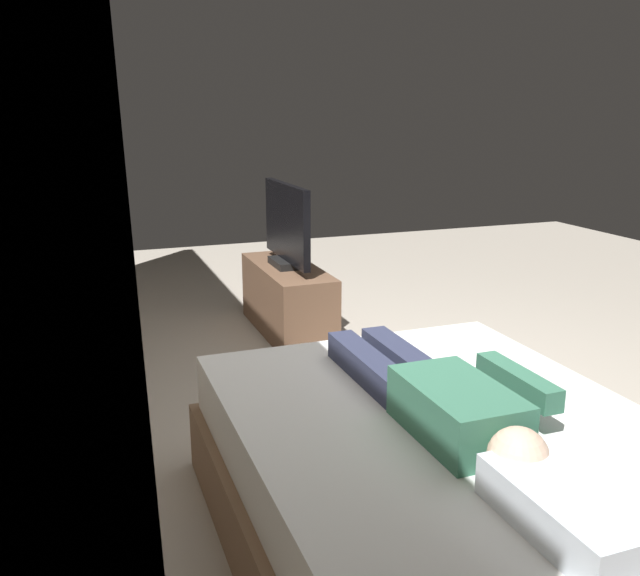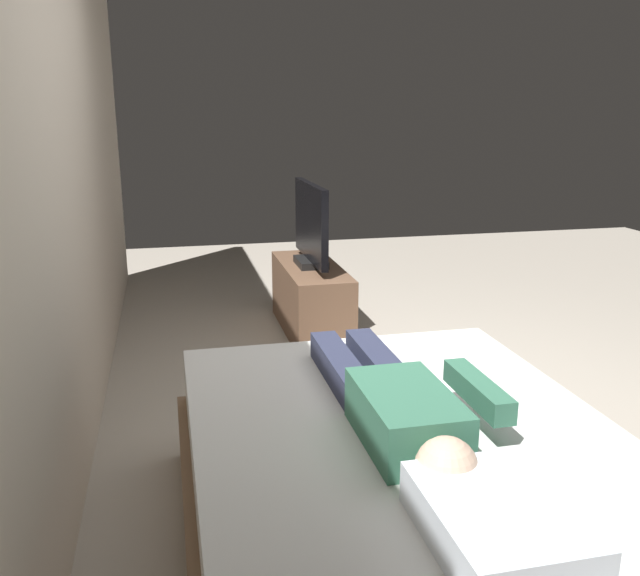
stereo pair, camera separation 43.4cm
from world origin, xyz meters
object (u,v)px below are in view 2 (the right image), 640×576
(tv_stand, at_px, (311,299))
(pillow, at_px, (497,523))
(bed, at_px, (403,498))
(person, at_px, (397,402))
(tv, at_px, (311,226))
(remote, at_px, (484,393))

(tv_stand, bearing_deg, pillow, 175.92)
(tv_stand, bearing_deg, bed, 174.91)
(pillow, bearing_deg, person, 2.06)
(pillow, relative_size, tv, 0.55)
(remote, relative_size, tv_stand, 0.14)
(tv_stand, bearing_deg, remote, -176.59)
(bed, bearing_deg, person, 40.45)
(pillow, distance_m, remote, 0.92)
(pillow, xyz_separation_m, tv_stand, (3.28, -0.23, -0.35))
(person, bearing_deg, tv, -5.68)
(pillow, relative_size, tv_stand, 0.44)
(bed, bearing_deg, tv_stand, -5.09)
(pillow, bearing_deg, bed, 0.00)
(pillow, height_order, tv, tv)
(remote, bearing_deg, person, 110.47)
(person, xyz_separation_m, tv_stand, (2.60, -0.26, -0.37))
(bed, relative_size, pillow, 4.06)
(tv, bearing_deg, person, 174.32)
(tv_stand, bearing_deg, tv, -90.00)
(pillow, height_order, tv_stand, pillow)
(pillow, distance_m, person, 0.68)
(person, bearing_deg, bed, -139.55)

